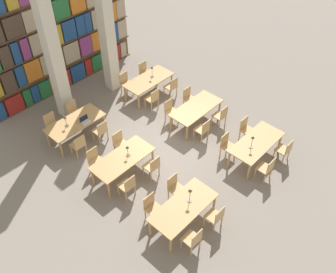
% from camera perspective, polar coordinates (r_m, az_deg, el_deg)
% --- Properties ---
extents(ground_plane, '(40.00, 40.00, 0.00)m').
position_cam_1_polar(ground_plane, '(12.74, -0.83, -1.59)').
color(ground_plane, gray).
extents(bookshelf_bank, '(6.62, 0.35, 5.50)m').
position_cam_1_polar(bookshelf_bank, '(14.72, -16.80, 16.29)').
color(bookshelf_bank, brown).
rests_on(bookshelf_bank, ground_plane).
extents(pillar_left, '(0.45, 0.45, 6.00)m').
position_cam_1_polar(pillar_left, '(12.94, -17.56, 13.71)').
color(pillar_left, silver).
rests_on(pillar_left, ground_plane).
extents(pillar_center, '(0.45, 0.45, 6.00)m').
position_cam_1_polar(pillar_center, '(14.04, -9.59, 17.48)').
color(pillar_center, silver).
rests_on(pillar_center, ground_plane).
extents(reading_table_0, '(1.98, 0.91, 0.72)m').
position_cam_1_polar(reading_table_0, '(10.31, 2.37, -10.86)').
color(reading_table_0, tan).
rests_on(reading_table_0, ground_plane).
extents(chair_0, '(0.42, 0.40, 0.87)m').
position_cam_1_polar(chair_0, '(10.00, 3.83, -15.35)').
color(chair_0, tan).
rests_on(chair_0, ground_plane).
extents(chair_1, '(0.42, 0.40, 0.87)m').
position_cam_1_polar(chair_1, '(10.54, -2.42, -10.67)').
color(chair_1, tan).
rests_on(chair_1, ground_plane).
extents(chair_2, '(0.42, 0.40, 0.87)m').
position_cam_1_polar(chair_2, '(10.43, 7.27, -12.00)').
color(chair_2, tan).
rests_on(chair_2, ground_plane).
extents(chair_3, '(0.42, 0.40, 0.87)m').
position_cam_1_polar(chair_3, '(10.96, 1.12, -7.74)').
color(chair_3, tan).
rests_on(chair_3, ground_plane).
extents(desk_lamp_0, '(0.14, 0.14, 0.50)m').
position_cam_1_polar(desk_lamp_0, '(10.10, 3.38, -8.63)').
color(desk_lamp_0, brown).
rests_on(desk_lamp_0, reading_table_0).
extents(reading_table_1, '(1.98, 0.91, 0.72)m').
position_cam_1_polar(reading_table_1, '(12.26, 13.33, -1.05)').
color(reading_table_1, tan).
rests_on(reading_table_1, ground_plane).
extents(chair_4, '(0.42, 0.40, 0.87)m').
position_cam_1_polar(chair_4, '(11.82, 14.74, -4.70)').
color(chair_4, tan).
rests_on(chair_4, ground_plane).
extents(chair_5, '(0.42, 0.40, 0.87)m').
position_cam_1_polar(chair_5, '(12.28, 8.98, -1.29)').
color(chair_5, tan).
rests_on(chair_5, ground_plane).
extents(chair_6, '(0.42, 0.40, 0.87)m').
position_cam_1_polar(chair_6, '(12.55, 17.35, -1.94)').
color(chair_6, tan).
rests_on(chair_6, ground_plane).
extents(chair_7, '(0.42, 0.40, 0.87)m').
position_cam_1_polar(chair_7, '(12.98, 11.82, 1.19)').
color(chair_7, tan).
rests_on(chair_7, ground_plane).
extents(desk_lamp_1, '(0.14, 0.14, 0.47)m').
position_cam_1_polar(desk_lamp_1, '(11.77, 12.74, -0.52)').
color(desk_lamp_1, brown).
rests_on(desk_lamp_1, reading_table_1).
extents(reading_table_2, '(1.98, 0.91, 0.72)m').
position_cam_1_polar(reading_table_2, '(11.52, -6.93, -3.53)').
color(reading_table_2, tan).
rests_on(reading_table_2, ground_plane).
extents(chair_8, '(0.42, 0.40, 0.87)m').
position_cam_1_polar(chair_8, '(11.06, -6.18, -7.42)').
color(chair_8, tan).
rests_on(chair_8, ground_plane).
extents(chair_9, '(0.42, 0.40, 0.87)m').
position_cam_1_polar(chair_9, '(11.88, -11.00, -3.55)').
color(chair_9, tan).
rests_on(chair_9, ground_plane).
extents(chair_10, '(0.42, 0.40, 0.87)m').
position_cam_1_polar(chair_10, '(11.50, -2.39, -4.55)').
color(chair_10, tan).
rests_on(chair_10, ground_plane).
extents(chair_11, '(0.42, 0.40, 0.87)m').
position_cam_1_polar(chair_11, '(12.29, -7.28, -1.02)').
color(chair_11, tan).
rests_on(chair_11, ground_plane).
extents(desk_lamp_2, '(0.14, 0.14, 0.40)m').
position_cam_1_polar(desk_lamp_2, '(11.33, -6.19, -1.95)').
color(desk_lamp_2, brown).
rests_on(desk_lamp_2, reading_table_2).
extents(reading_table_3, '(1.98, 0.91, 0.72)m').
position_cam_1_polar(reading_table_3, '(13.27, 4.30, 4.21)').
color(reading_table_3, tan).
rests_on(reading_table_3, ground_plane).
extents(chair_12, '(0.42, 0.40, 0.87)m').
position_cam_1_polar(chair_12, '(12.73, 5.32, 1.09)').
color(chair_12, tan).
rests_on(chair_12, ground_plane).
extents(chair_13, '(0.42, 0.40, 0.87)m').
position_cam_1_polar(chair_13, '(13.44, 0.43, 3.99)').
color(chair_13, tan).
rests_on(chair_13, ground_plane).
extents(chair_14, '(0.42, 0.40, 0.87)m').
position_cam_1_polar(chair_14, '(13.36, 8.05, 3.20)').
color(chair_14, tan).
rests_on(chair_14, ground_plane).
extents(chair_15, '(0.42, 0.40, 0.87)m').
position_cam_1_polar(chair_15, '(14.04, 3.23, 5.89)').
color(chair_15, tan).
rests_on(chair_15, ground_plane).
extents(reading_table_4, '(1.98, 0.91, 0.72)m').
position_cam_1_polar(reading_table_4, '(13.02, -13.94, 1.94)').
color(reading_table_4, tan).
rests_on(reading_table_4, ground_plane).
extents(chair_16, '(0.42, 0.40, 0.87)m').
position_cam_1_polar(chair_16, '(12.49, -13.48, -1.21)').
color(chair_16, tan).
rests_on(chair_16, ground_plane).
extents(chair_17, '(0.42, 0.40, 0.87)m').
position_cam_1_polar(chair_17, '(13.49, -17.22, 1.83)').
color(chair_17, tan).
rests_on(chair_17, ground_plane).
extents(chair_18, '(0.42, 0.40, 0.87)m').
position_cam_1_polar(chair_18, '(12.84, -10.22, 0.90)').
color(chair_18, tan).
rests_on(chair_18, ground_plane).
extents(chair_19, '(0.42, 0.40, 0.87)m').
position_cam_1_polar(chair_19, '(13.81, -14.10, 3.71)').
color(chair_19, tan).
rests_on(chair_19, ground_plane).
extents(desk_lamp_3, '(0.14, 0.14, 0.41)m').
position_cam_1_polar(desk_lamp_3, '(12.71, -15.37, 2.47)').
color(desk_lamp_3, brown).
rests_on(desk_lamp_3, reading_table_4).
extents(laptop, '(0.32, 0.22, 0.21)m').
position_cam_1_polar(laptop, '(12.87, -12.49, 2.33)').
color(laptop, silver).
rests_on(laptop, reading_table_4).
extents(reading_table_5, '(1.98, 0.91, 0.72)m').
position_cam_1_polar(reading_table_5, '(14.63, -2.98, 8.47)').
color(reading_table_5, tan).
rests_on(reading_table_5, ground_plane).
extents(chair_20, '(0.42, 0.40, 0.87)m').
position_cam_1_polar(chair_20, '(14.01, -2.35, 5.81)').
color(chair_20, tan).
rests_on(chair_20, ground_plane).
extents(chair_21, '(0.42, 0.40, 0.87)m').
position_cam_1_polar(chair_21, '(14.90, -6.43, 8.15)').
color(chair_21, tan).
rests_on(chair_21, ground_plane).
extents(chair_22, '(0.42, 0.40, 0.87)m').
position_cam_1_polar(chair_22, '(14.60, 0.55, 7.63)').
color(chair_22, tan).
rests_on(chair_22, ground_plane).
extents(chair_23, '(0.42, 0.40, 0.87)m').
position_cam_1_polar(chair_23, '(15.46, -3.54, 9.80)').
color(chair_23, tan).
rests_on(chair_23, ground_plane).
extents(desk_lamp_4, '(0.14, 0.14, 0.47)m').
position_cam_1_polar(desk_lamp_4, '(14.53, -2.46, 10.09)').
color(desk_lamp_4, brown).
rests_on(desk_lamp_4, reading_table_5).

